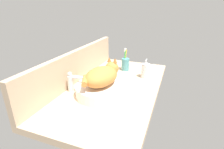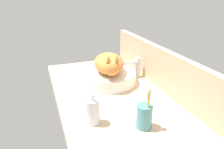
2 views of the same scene
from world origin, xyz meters
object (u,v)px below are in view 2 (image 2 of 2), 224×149
sink_basin (109,77)px  faucet (136,66)px  cat (109,64)px  soap_dispenser (93,112)px  toothbrush_cup (144,116)px

sink_basin → faucet: 19.93cm
cat → soap_dispenser: size_ratio=2.20×
cat → sink_basin: bearing=173.3°
faucet → cat: bearing=-78.3°
toothbrush_cup → faucet: bearing=157.8°
soap_dispenser → toothbrush_cup: toothbrush_cup is taller
sink_basin → toothbrush_cup: size_ratio=1.72×
soap_dispenser → toothbrush_cup: bearing=62.3°
cat → toothbrush_cup: 46.54cm
sink_basin → cat: 9.34cm
soap_dispenser → toothbrush_cup: (9.96, 18.95, -0.16)cm
soap_dispenser → cat: bearing=151.2°
sink_basin → cat: cat is taller
toothbrush_cup → sink_basin: bearing=178.8°
sink_basin → faucet: bearing=97.9°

